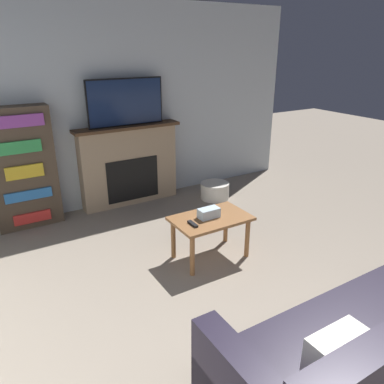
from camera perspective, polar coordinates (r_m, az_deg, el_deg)
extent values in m
cube|color=silver|center=(5.28, -11.24, 12.57)|extent=(5.59, 0.06, 2.70)
cube|color=tan|center=(5.35, -9.54, 3.88)|extent=(1.37, 0.22, 1.08)
cube|color=black|center=(5.30, -8.96, 1.88)|extent=(0.75, 0.01, 0.59)
cube|color=#4C331E|center=(5.19, -9.84, 9.73)|extent=(1.47, 0.28, 0.04)
cube|color=black|center=(5.14, -10.08, 13.32)|extent=(1.05, 0.03, 0.62)
cube|color=#19284C|center=(5.12, -10.02, 13.30)|extent=(1.01, 0.01, 0.58)
cube|color=black|center=(2.93, 24.95, -21.92)|extent=(2.17, 0.86, 0.43)
cube|color=silver|center=(2.34, 20.86, -22.10)|extent=(0.36, 0.14, 0.28)
cube|color=brown|center=(3.90, 2.88, -4.06)|extent=(0.81, 0.51, 0.03)
cylinder|color=brown|center=(3.70, 0.04, -9.65)|extent=(0.05, 0.05, 0.44)
cylinder|color=brown|center=(4.05, 8.42, -6.94)|extent=(0.05, 0.05, 0.44)
cylinder|color=brown|center=(4.00, -2.87, -7.16)|extent=(0.05, 0.05, 0.44)
cylinder|color=brown|center=(4.32, 5.17, -4.88)|extent=(0.05, 0.05, 0.44)
cube|color=silver|center=(3.87, 2.57, -3.20)|extent=(0.22, 0.12, 0.10)
cube|color=black|center=(3.72, 0.11, -4.88)|extent=(0.04, 0.15, 0.02)
cube|color=#4C3D2D|center=(4.96, -24.39, 3.27)|extent=(0.75, 0.26, 1.49)
cube|color=red|center=(5.03, -23.12, -3.59)|extent=(0.43, 0.03, 0.13)
cube|color=#2D70B7|center=(4.92, -23.62, -0.45)|extent=(0.54, 0.03, 0.12)
cube|color=gold|center=(4.83, -24.14, 2.82)|extent=(0.42, 0.03, 0.16)
cube|color=green|center=(4.75, -24.68, 6.21)|extent=(0.46, 0.03, 0.14)
cube|color=purple|center=(4.69, -25.25, 9.70)|extent=(0.60, 0.03, 0.14)
cylinder|color=silver|center=(5.55, 3.48, 0.20)|extent=(0.42, 0.42, 0.24)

